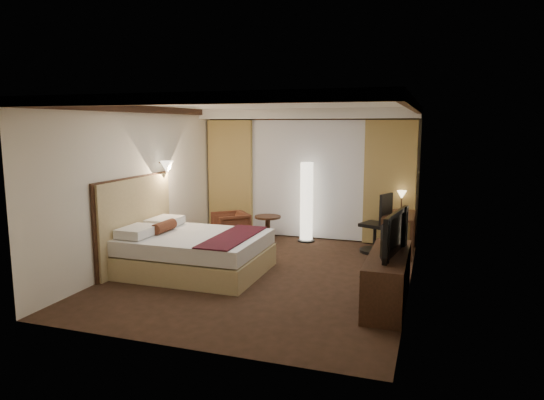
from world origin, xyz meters
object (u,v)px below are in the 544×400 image
(side_table, at_px, (268,230))
(desk, at_px, (399,234))
(floor_lamp, at_px, (307,202))
(dresser, at_px, (388,279))
(television, at_px, (387,229))
(bed, at_px, (196,253))
(armchair, at_px, (230,226))
(office_chair, at_px, (375,223))

(side_table, bearing_deg, desk, 2.43)
(floor_lamp, distance_m, dresser, 3.64)
(television, bearing_deg, bed, 90.59)
(floor_lamp, height_order, dresser, floor_lamp)
(armchair, xyz_separation_m, office_chair, (2.88, 0.16, 0.23))
(armchair, xyz_separation_m, television, (3.33, -2.48, 0.67))
(office_chair, bearing_deg, side_table, -156.63)
(floor_lamp, distance_m, television, 3.60)
(dresser, relative_size, television, 1.54)
(floor_lamp, relative_size, office_chair, 1.44)
(floor_lamp, distance_m, desk, 1.96)
(desk, bearing_deg, office_chair, -173.40)
(desk, relative_size, dresser, 0.65)
(desk, distance_m, dresser, 2.68)
(dresser, bearing_deg, bed, 171.80)
(television, bearing_deg, armchair, 62.26)
(side_table, bearing_deg, bed, -103.30)
(armchair, distance_m, side_table, 0.78)
(floor_lamp, xyz_separation_m, office_chair, (1.44, -0.43, -0.25))
(floor_lamp, bearing_deg, television, -58.26)
(armchair, xyz_separation_m, desk, (3.31, 0.21, 0.03))
(side_table, relative_size, office_chair, 0.51)
(side_table, relative_size, television, 0.50)
(office_chair, distance_m, television, 2.71)
(dresser, bearing_deg, side_table, 135.20)
(bed, bearing_deg, side_table, 76.70)
(bed, height_order, floor_lamp, floor_lamp)
(bed, distance_m, side_table, 2.19)
(armchair, bearing_deg, bed, -32.74)
(armchair, xyz_separation_m, dresser, (3.36, -2.48, 0.00))
(floor_lamp, height_order, office_chair, floor_lamp)
(desk, bearing_deg, floor_lamp, 168.63)
(side_table, bearing_deg, office_chair, 1.57)
(floor_lamp, relative_size, television, 1.43)
(desk, bearing_deg, armchair, -176.46)
(floor_lamp, xyz_separation_m, television, (1.89, -3.06, 0.20))
(bed, bearing_deg, floor_lamp, 65.82)
(desk, relative_size, television, 1.00)
(bed, distance_m, television, 3.17)
(side_table, relative_size, floor_lamp, 0.35)
(side_table, distance_m, television, 3.70)
(side_table, distance_m, floor_lamp, 0.98)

